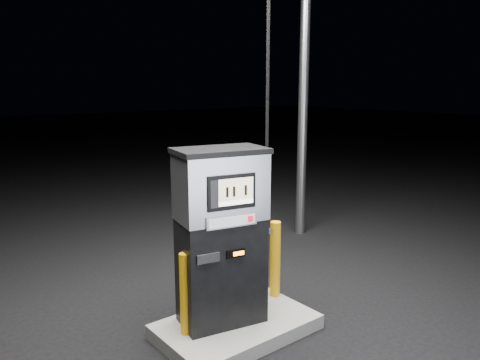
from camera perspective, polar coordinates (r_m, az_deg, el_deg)
ground at (r=5.18m, az=-0.43°, el=-18.17°), size 80.00×80.00×0.00m
pump_island at (r=5.14m, az=-0.43°, el=-17.44°), size 1.60×1.00×0.15m
fuel_dispenser at (r=4.74m, az=-2.29°, el=-6.71°), size 1.04×0.71×3.76m
bollard_left at (r=4.72m, az=-6.68°, el=-13.63°), size 0.14×0.14×0.83m
bollard_right at (r=5.47m, az=4.31°, el=-9.60°), size 0.13×0.13×0.89m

